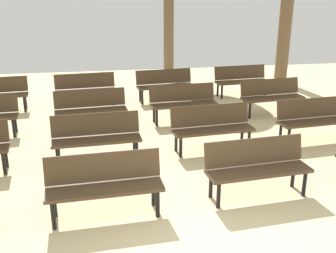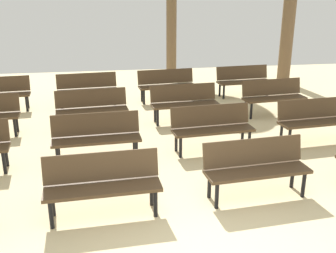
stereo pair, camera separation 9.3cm
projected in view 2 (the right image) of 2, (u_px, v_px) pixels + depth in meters
The scene contains 12 objects.
bench_r0_c1 at pixel (102, 181), 5.47m from camera, with size 1.62×0.56×0.87m.
bench_r0_c2 at pixel (256, 165), 5.98m from camera, with size 1.63×0.61×0.87m.
bench_r1_c1 at pixel (96, 135), 7.23m from camera, with size 1.62×0.57×0.87m.
bench_r1_c2 at pixel (212, 125), 7.72m from camera, with size 1.64×0.62×0.87m.
bench_r1_c3 at pixel (315, 118), 8.18m from camera, with size 1.64×0.62×0.87m.
bench_r2_c1 at pixel (92, 106), 8.96m from camera, with size 1.63×0.61×0.87m.
bench_r2_c2 at pixel (184, 101), 9.43m from camera, with size 1.63×0.59×0.87m.
bench_r2_c3 at pixel (273, 95), 9.95m from camera, with size 1.64×0.64×0.87m.
bench_r3_c1 at pixel (87, 88), 10.68m from camera, with size 1.63×0.61×0.87m.
bench_r3_c2 at pixel (166, 83), 11.18m from camera, with size 1.64×0.63×0.87m.
bench_r3_c3 at pixel (243, 79), 11.71m from camera, with size 1.64×0.62×0.87m.
tree_1 at pixel (287, 32), 12.92m from camera, with size 0.42×0.42×3.40m.
Camera 2 is at (-1.12, -3.52, 3.01)m, focal length 42.33 mm.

